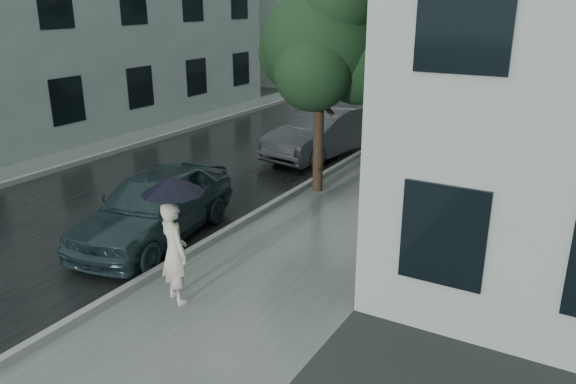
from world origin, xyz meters
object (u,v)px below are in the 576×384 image
Objects in this scene: street_tree at (322,43)px; car_far at (324,133)px; car_near at (154,205)px; lamp_post at (419,59)px; pedestrian at (174,252)px.

street_tree reaches higher than car_far.
car_near is 7.55m from car_far.
car_far reaches higher than car_near.
lamp_post is 1.06× the size of car_far.
street_tree is at bearing -55.51° from car_far.
street_tree is 1.29× the size of car_near.
street_tree is (-0.54, 6.30, 2.87)m from pedestrian.
car_far is at bearing 114.62° from street_tree.
car_far is (-1.37, 3.00, -2.99)m from street_tree.
car_near is (-1.88, -11.21, -2.04)m from lamp_post.
street_tree is 1.22× the size of car_far.
lamp_post is (0.38, 6.66, -0.96)m from street_tree.
street_tree is at bearing -75.09° from lamp_post.
lamp_post is at bearing 71.61° from car_near.
pedestrian is 0.38× the size of car_far.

